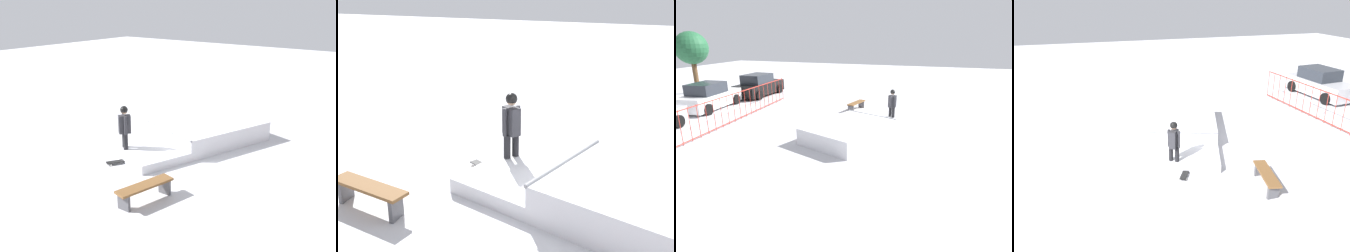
% 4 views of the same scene
% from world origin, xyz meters
% --- Properties ---
extents(ground_plane, '(60.00, 60.00, 0.00)m').
position_xyz_m(ground_plane, '(0.00, 0.00, 0.00)').
color(ground_plane, silver).
extents(skate_ramp, '(5.96, 4.25, 0.74)m').
position_xyz_m(skate_ramp, '(-0.91, 0.03, 0.32)').
color(skate_ramp, silver).
rests_on(skate_ramp, ground).
extents(skater, '(0.44, 0.40, 1.73)m').
position_xyz_m(skater, '(1.66, -1.17, 1.01)').
color(skater, black).
rests_on(skater, ground).
extents(skateboard, '(0.79, 0.58, 0.09)m').
position_xyz_m(skateboard, '(2.21, -0.95, 0.08)').
color(skateboard, black).
rests_on(skateboard, ground).
extents(park_bench, '(1.65, 0.75, 0.48)m').
position_xyz_m(park_bench, '(3.56, 1.25, 0.36)').
color(park_bench, brown).
rests_on(park_bench, ground).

